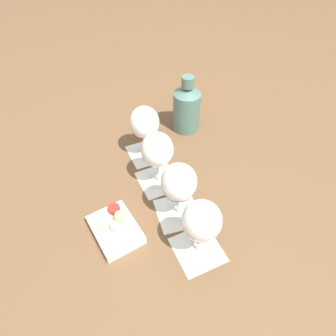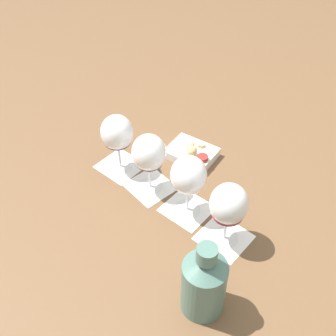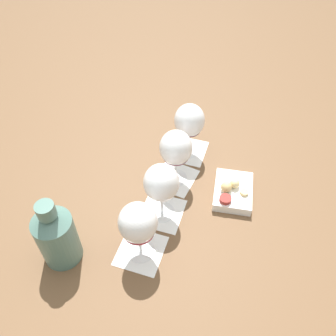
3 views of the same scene
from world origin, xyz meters
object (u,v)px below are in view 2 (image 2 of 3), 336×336
at_px(wine_glass_2, 149,155).
at_px(snack_dish, 192,153).
at_px(wine_glass_1, 189,177).
at_px(ceramic_vase, 204,282).
at_px(wine_glass_0, 229,206).
at_px(wine_glass_3, 117,135).

height_order(wine_glass_2, snack_dish, wine_glass_2).
bearing_deg(wine_glass_2, snack_dish, -143.96).
relative_size(wine_glass_1, wine_glass_2, 1.00).
bearing_deg(ceramic_vase, wine_glass_2, -80.62).
distance_m(wine_glass_0, wine_glass_1, 0.13).
relative_size(wine_glass_0, snack_dish, 1.02).
distance_m(wine_glass_0, snack_dish, 0.33).
bearing_deg(wine_glass_1, wine_glass_3, -50.94).
distance_m(wine_glass_0, ceramic_vase, 0.20).
xyz_separation_m(ceramic_vase, snack_dish, (-0.08, -0.48, -0.07)).
height_order(wine_glass_0, wine_glass_1, same).
distance_m(wine_glass_1, wine_glass_2, 0.13).
height_order(wine_glass_0, ceramic_vase, ceramic_vase).
xyz_separation_m(wine_glass_0, wine_glass_1, (0.07, -0.11, -0.00)).
bearing_deg(wine_glass_0, ceramic_vase, 60.21).
bearing_deg(ceramic_vase, wine_glass_3, -73.81).
height_order(wine_glass_1, snack_dish, wine_glass_1).
height_order(wine_glass_1, ceramic_vase, ceramic_vase).
bearing_deg(wine_glass_1, ceramic_vase, 85.14).
xyz_separation_m(wine_glass_0, wine_glass_3, (0.23, -0.31, -0.00)).
bearing_deg(wine_glass_1, wine_glass_2, -49.50).
bearing_deg(wine_glass_0, wine_glass_3, -52.71).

